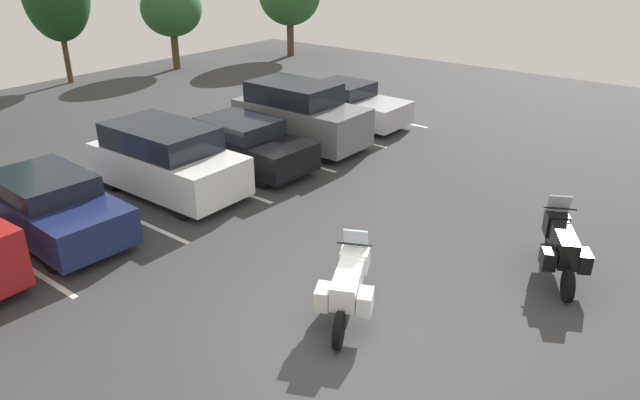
# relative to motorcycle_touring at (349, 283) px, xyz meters

# --- Properties ---
(ground) EXTENTS (44.00, 44.00, 0.10)m
(ground) POSITION_rel_motorcycle_touring_xyz_m (-0.38, -0.50, -0.68)
(ground) COLOR #38383A
(motorcycle_touring) EXTENTS (2.10, 1.33, 1.34)m
(motorcycle_touring) POSITION_rel_motorcycle_touring_xyz_m (0.00, 0.00, 0.00)
(motorcycle_touring) COLOR black
(motorcycle_touring) RESTS_ON ground
(motorcycle_second) EXTENTS (2.05, 1.29, 1.42)m
(motorcycle_second) POSITION_rel_motorcycle_touring_xyz_m (3.61, -2.45, 0.02)
(motorcycle_second) COLOR black
(motorcycle_second) RESTS_ON ground
(parking_stripes) EXTENTS (24.16, 5.16, 0.01)m
(parking_stripes) POSITION_rel_motorcycle_touring_xyz_m (-1.38, 6.81, -0.63)
(parking_stripes) COLOR silver
(parking_stripes) RESTS_ON ground
(car_navy) EXTENTS (1.97, 4.43, 1.43)m
(car_navy) POSITION_rel_motorcycle_touring_xyz_m (-1.61, 6.94, 0.07)
(car_navy) COLOR navy
(car_navy) RESTS_ON ground
(car_white) EXTENTS (1.96, 4.22, 1.79)m
(car_white) POSITION_rel_motorcycle_touring_xyz_m (1.49, 6.79, 0.26)
(car_white) COLOR white
(car_white) RESTS_ON ground
(car_black) EXTENTS (1.93, 4.28, 1.42)m
(car_black) POSITION_rel_motorcycle_touring_xyz_m (4.01, 6.56, 0.07)
(car_black) COLOR black
(car_black) RESTS_ON ground
(car_grey) EXTENTS (1.91, 4.24, 1.98)m
(car_grey) POSITION_rel_motorcycle_touring_xyz_m (6.48, 6.56, 0.35)
(car_grey) COLOR slate
(car_grey) RESTS_ON ground
(car_silver) EXTENTS (1.89, 4.28, 1.44)m
(car_silver) POSITION_rel_motorcycle_touring_xyz_m (9.37, 6.78, 0.05)
(car_silver) COLOR #B7B7BC
(car_silver) RESTS_ON ground
(tree_left) EXTENTS (2.91, 2.91, 4.19)m
(tree_left) POSITION_rel_motorcycle_touring_xyz_m (11.69, 19.00, 2.23)
(tree_left) COLOR #4C3823
(tree_left) RESTS_ON ground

